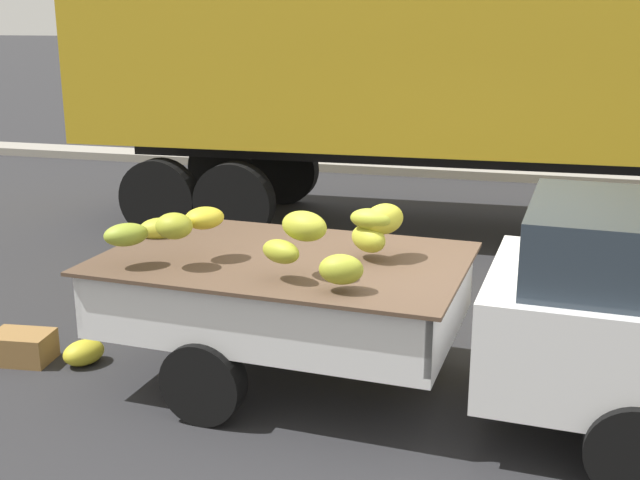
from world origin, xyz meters
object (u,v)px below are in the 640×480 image
object	(u,v)px
semi_trailer	(516,48)
pickup_truck	(543,309)
fallen_banana_bunch_near_tailgate	(84,353)
produce_crate	(22,347)

from	to	relation	value
semi_trailer	pickup_truck	bearing A→B (deg)	-86.40
fallen_banana_bunch_near_tailgate	pickup_truck	bearing A→B (deg)	0.55
pickup_truck	produce_crate	distance (m)	4.44
pickup_truck	produce_crate	bearing A→B (deg)	-175.02
semi_trailer	produce_crate	size ratio (longest dim) A/B	23.22
semi_trailer	produce_crate	xyz separation A→B (m)	(-3.87, -5.45, -2.41)
pickup_truck	fallen_banana_bunch_near_tailgate	distance (m)	3.89
pickup_truck	semi_trailer	bearing A→B (deg)	98.76
semi_trailer	fallen_banana_bunch_near_tailgate	xyz separation A→B (m)	(-3.31, -5.36, -2.43)
semi_trailer	fallen_banana_bunch_near_tailgate	distance (m)	6.75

